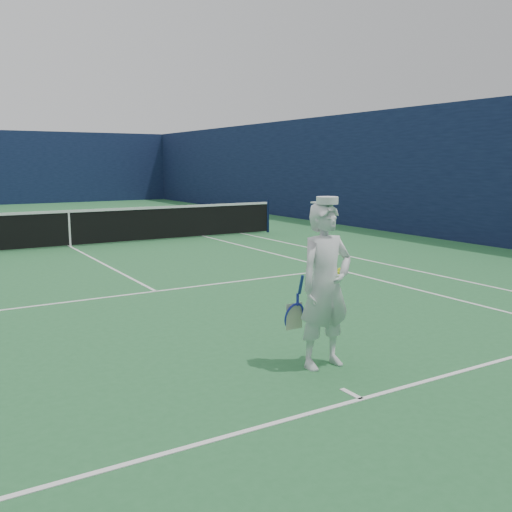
# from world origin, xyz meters

# --- Properties ---
(ground) EXTENTS (80.00, 80.00, 0.00)m
(ground) POSITION_xyz_m (0.00, 0.00, 0.00)
(ground) COLOR #276636
(ground) RESTS_ON ground
(court_markings) EXTENTS (11.03, 23.83, 0.01)m
(court_markings) POSITION_xyz_m (0.00, 0.00, 0.00)
(court_markings) COLOR white
(court_markings) RESTS_ON ground
(windscreen_fence) EXTENTS (20.12, 36.12, 4.00)m
(windscreen_fence) POSITION_xyz_m (0.00, 0.00, 2.00)
(windscreen_fence) COLOR #0F1939
(windscreen_fence) RESTS_ON ground
(tennis_net) EXTENTS (12.88, 0.09, 1.07)m
(tennis_net) POSITION_xyz_m (0.00, 0.00, 0.55)
(tennis_net) COLOR #141E4C
(tennis_net) RESTS_ON ground
(tennis_player) EXTENTS (0.78, 0.48, 1.92)m
(tennis_player) POSITION_xyz_m (0.26, -10.95, 0.94)
(tennis_player) COLOR white
(tennis_player) RESTS_ON ground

